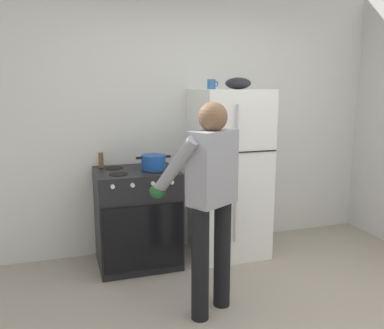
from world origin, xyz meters
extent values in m
cube|color=silver|center=(0.00, 1.95, 1.35)|extent=(6.00, 0.10, 2.70)
cube|color=white|center=(0.37, 1.57, 0.84)|extent=(0.68, 0.68, 1.67)
cube|color=black|center=(0.37, 1.23, 1.11)|extent=(0.67, 0.01, 0.01)
cylinder|color=#B7B7BC|center=(0.28, 1.20, 0.55)|extent=(0.02, 0.02, 0.61)
cylinder|color=#B7B7BC|center=(0.28, 1.20, 1.39)|extent=(0.02, 0.02, 0.31)
cube|color=yellow|center=(0.16, 1.22, 0.43)|extent=(0.04, 0.01, 0.06)
cube|color=red|center=(0.21, 1.22, 0.49)|extent=(0.04, 0.01, 0.06)
cube|color=green|center=(0.13, 1.22, 0.41)|extent=(0.04, 0.01, 0.06)
cube|color=blue|center=(0.17, 1.22, 0.59)|extent=(0.04, 0.01, 0.06)
cube|color=black|center=(-0.58, 1.57, 0.46)|extent=(0.76, 0.64, 0.93)
cube|color=black|center=(-0.58, 1.25, 0.39)|extent=(0.53, 0.01, 0.33)
cylinder|color=black|center=(-0.77, 1.43, 0.93)|extent=(0.17, 0.17, 0.01)
cylinder|color=black|center=(-0.40, 1.43, 0.93)|extent=(0.17, 0.17, 0.01)
cylinder|color=black|center=(-0.77, 1.71, 0.93)|extent=(0.17, 0.17, 0.01)
cylinder|color=black|center=(-0.40, 1.71, 0.93)|extent=(0.17, 0.17, 0.01)
cylinder|color=silver|center=(-0.84, 1.23, 0.87)|extent=(0.04, 0.03, 0.04)
cylinder|color=silver|center=(-0.67, 1.23, 0.87)|extent=(0.04, 0.03, 0.04)
cylinder|color=silver|center=(-0.49, 1.23, 0.87)|extent=(0.04, 0.03, 0.04)
cylinder|color=silver|center=(-0.32, 1.23, 0.87)|extent=(0.04, 0.03, 0.04)
cube|color=black|center=(-0.58, 1.23, 0.38)|extent=(0.72, 0.03, 0.59)
cylinder|color=black|center=(-0.32, 0.46, 0.43)|extent=(0.13, 0.13, 0.86)
cylinder|color=black|center=(-0.10, 0.59, 0.43)|extent=(0.13, 0.13, 0.86)
cube|color=gray|center=(-0.21, 0.53, 1.13)|extent=(0.41, 0.35, 0.54)
sphere|color=brown|center=(-0.21, 0.53, 1.49)|extent=(0.21, 0.21, 0.21)
sphere|color=#404040|center=(-0.21, 0.53, 1.46)|extent=(0.15, 0.15, 0.15)
cylinder|color=gray|center=(-0.48, 0.58, 1.14)|extent=(0.30, 0.42, 0.48)
cylinder|color=gray|center=(-0.13, 0.78, 1.14)|extent=(0.30, 0.42, 0.48)
ellipsoid|color=#1E5123|center=(-0.57, 0.74, 0.93)|extent=(0.12, 0.18, 0.10)
ellipsoid|color=#1E5123|center=(-0.22, 0.94, 0.93)|extent=(0.12, 0.18, 0.10)
cylinder|color=#19479E|center=(-0.42, 1.52, 1.00)|extent=(0.23, 0.23, 0.14)
cube|color=black|center=(-0.56, 1.52, 1.05)|extent=(0.05, 0.03, 0.02)
cube|color=black|center=(-0.29, 1.52, 1.05)|extent=(0.05, 0.03, 0.02)
cylinder|color=#2D6093|center=(0.19, 1.62, 1.72)|extent=(0.08, 0.08, 0.10)
torus|color=#2D6093|center=(0.23, 1.62, 1.73)|extent=(0.06, 0.01, 0.06)
cylinder|color=brown|center=(-0.88, 1.77, 1.01)|extent=(0.05, 0.05, 0.14)
ellipsoid|color=black|center=(0.45, 1.57, 1.73)|extent=(0.25, 0.25, 0.11)
camera|label=1|loc=(-1.23, -2.15, 1.71)|focal=38.01mm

